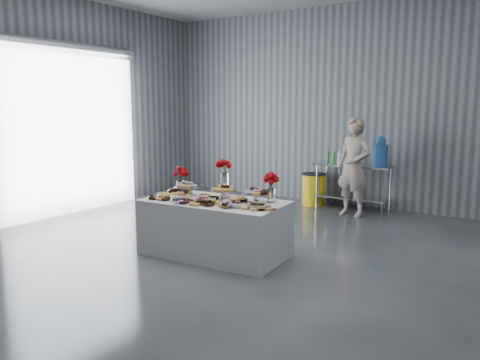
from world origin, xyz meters
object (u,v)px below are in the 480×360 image
Objects in this scene: trash_barrel at (313,189)px; water_jug at (380,152)px; prep_table at (353,178)px; person at (354,167)px; display_table at (215,228)px.

water_jug is at bearing -0.00° from trash_barrel.
prep_table is 0.73m from water_jug.
person is 1.26m from trash_barrel.
display_table is 3.77m from trash_barrel.
display_table is 3.40m from person.
display_table is 2.93× the size of trash_barrel.
display_table is 1.05× the size of person.
prep_table is 2.71× the size of water_jug.
prep_table is at bearing 0.00° from trash_barrel.
trash_barrel is (-1.34, 0.00, -0.82)m from water_jug.
trash_barrel is at bearing 180.00° from prep_table.
prep_table is 0.59m from person.
display_table is 3.81m from prep_table.
display_table is at bearing -98.63° from prep_table.
trash_barrel is (-1.01, 0.49, -0.58)m from person.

